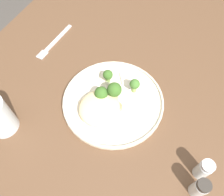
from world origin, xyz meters
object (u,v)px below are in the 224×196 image
at_px(broccoli_floret_split_head, 113,90).
at_px(broccoli_floret_right_tilted, 108,75).
at_px(dinner_plate, 112,100).
at_px(seared_scallop_large_seared, 103,117).
at_px(broccoli_floret_tall_stalk, 135,85).
at_px(seared_scallop_right_edge, 104,106).
at_px(seared_scallop_center_golden, 114,98).
at_px(seared_scallop_tilted_round, 117,107).
at_px(dinner_fork, 54,42).
at_px(seared_scallop_half_hidden, 84,104).
at_px(pepper_shaker, 200,188).
at_px(broccoli_floret_rear_charred, 102,93).
at_px(salt_shaker, 204,169).

xyz_separation_m(broccoli_floret_split_head, broccoli_floret_right_tilted, (-0.05, -0.04, -0.01)).
relative_size(dinner_plate, seared_scallop_large_seared, 12.70).
bearing_deg(seared_scallop_large_seared, broccoli_floret_tall_stalk, 160.65).
relative_size(seared_scallop_right_edge, seared_scallop_center_golden, 1.06).
relative_size(seared_scallop_tilted_round, broccoli_floret_split_head, 0.44).
relative_size(seared_scallop_right_edge, dinner_fork, 0.15).
xyz_separation_m(seared_scallop_half_hidden, seared_scallop_large_seared, (0.02, 0.07, 0.00)).
distance_m(broccoli_floret_tall_stalk, pepper_shaker, 0.30).
bearing_deg(seared_scallop_large_seared, broccoli_floret_split_head, -177.78).
distance_m(seared_scallop_large_seared, broccoli_floret_right_tilted, 0.13).
bearing_deg(broccoli_floret_split_head, pepper_shaker, 60.58).
height_order(broccoli_floret_split_head, dinner_fork, broccoli_floret_split_head).
bearing_deg(seared_scallop_large_seared, dinner_plate, -177.54).
xyz_separation_m(seared_scallop_right_edge, broccoli_floret_tall_stalk, (-0.09, 0.05, 0.02)).
bearing_deg(seared_scallop_right_edge, seared_scallop_tilted_round, 107.61).
bearing_deg(seared_scallop_tilted_round, seared_scallop_half_hidden, -72.72).
distance_m(seared_scallop_center_golden, dinner_fork, 0.32).
distance_m(seared_scallop_right_edge, broccoli_floret_tall_stalk, 0.11).
distance_m(broccoli_floret_rear_charred, pepper_shaker, 0.33).
height_order(seared_scallop_tilted_round, salt_shaker, salt_shaker).
relative_size(seared_scallop_half_hidden, pepper_shaker, 0.42).
relative_size(dinner_plate, seared_scallop_right_edge, 10.46).
bearing_deg(seared_scallop_tilted_round, broccoli_floret_split_head, -140.54).
bearing_deg(salt_shaker, pepper_shaker, 0.00).
height_order(broccoli_floret_right_tilted, broccoli_floret_tall_stalk, broccoli_floret_tall_stalk).
xyz_separation_m(seared_scallop_right_edge, seared_scallop_half_hidden, (0.02, -0.05, 0.00)).
bearing_deg(salt_shaker, broccoli_floret_tall_stalk, -124.65).
distance_m(seared_scallop_large_seared, pepper_shaker, 0.28).
bearing_deg(seared_scallop_right_edge, broccoli_floret_tall_stalk, 148.33).
height_order(seared_scallop_center_golden, broccoli_floret_tall_stalk, broccoli_floret_tall_stalk).
height_order(dinner_plate, broccoli_floret_right_tilted, broccoli_floret_right_tilted).
distance_m(seared_scallop_tilted_round, broccoli_floret_tall_stalk, 0.08).
bearing_deg(seared_scallop_large_seared, pepper_shaker, 73.84).
bearing_deg(pepper_shaker, broccoli_floret_split_head, -119.42).
xyz_separation_m(seared_scallop_large_seared, salt_shaker, (0.03, 0.27, 0.01)).
bearing_deg(pepper_shaker, broccoli_floret_tall_stalk, -131.49).
distance_m(seared_scallop_right_edge, seared_scallop_half_hidden, 0.06).
height_order(seared_scallop_large_seared, dinner_fork, seared_scallop_large_seared).
bearing_deg(seared_scallop_right_edge, dinner_fork, -122.47).
bearing_deg(seared_scallop_tilted_round, seared_scallop_right_edge, -72.39).
distance_m(broccoli_floret_right_tilted, salt_shaker, 0.35).
height_order(seared_scallop_center_golden, broccoli_floret_right_tilted, broccoli_floret_right_tilted).
xyz_separation_m(seared_scallop_tilted_round, pepper_shaker, (0.12, 0.25, 0.01)).
relative_size(seared_scallop_half_hidden, seared_scallop_large_seared, 1.22).
xyz_separation_m(broccoli_floret_rear_charred, dinner_fork, (-0.15, -0.26, -0.04)).
bearing_deg(seared_scallop_half_hidden, pepper_shaker, 74.06).
bearing_deg(broccoli_floret_split_head, broccoli_floret_rear_charred, -61.37).
height_order(seared_scallop_tilted_round, pepper_shaker, pepper_shaker).
bearing_deg(broccoli_floret_tall_stalk, seared_scallop_center_golden, -37.19).
bearing_deg(dinner_plate, seared_scallop_center_golden, 115.33).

